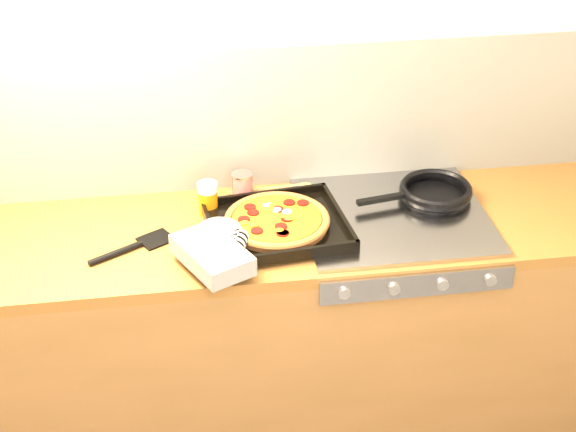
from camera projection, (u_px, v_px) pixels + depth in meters
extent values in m
plane|color=beige|center=(243.00, 90.00, 2.89)|extent=(3.20, 0.00, 3.20)
cube|color=silver|center=(245.00, 119.00, 2.93)|extent=(3.20, 0.02, 0.50)
cube|color=brown|center=(259.00, 343.00, 3.06)|extent=(3.20, 0.60, 0.86)
cube|color=brown|center=(256.00, 234.00, 2.83)|extent=(3.20, 0.60, 0.04)
cube|color=#9C9CA1|center=(417.00, 283.00, 2.65)|extent=(0.60, 0.03, 0.08)
cylinder|color=#A5A5AA|center=(345.00, 293.00, 2.61)|extent=(0.04, 0.02, 0.04)
cylinder|color=#A5A5AA|center=(394.00, 289.00, 2.62)|extent=(0.04, 0.02, 0.04)
cylinder|color=#A5A5AA|center=(442.00, 284.00, 2.64)|extent=(0.04, 0.02, 0.04)
cylinder|color=#A5A5AA|center=(490.00, 280.00, 2.66)|extent=(0.04, 0.02, 0.04)
cube|color=#9C9CA1|center=(393.00, 216.00, 2.87)|extent=(0.60, 0.56, 0.02)
cube|color=black|center=(277.00, 227.00, 2.78)|extent=(0.46, 0.42, 0.01)
cube|color=black|center=(264.00, 195.00, 2.92)|extent=(0.43, 0.06, 0.02)
cube|color=black|center=(292.00, 253.00, 2.62)|extent=(0.43, 0.06, 0.02)
cube|color=black|center=(340.00, 214.00, 2.82)|extent=(0.05, 0.37, 0.02)
cube|color=black|center=(212.00, 231.00, 2.73)|extent=(0.05, 0.37, 0.02)
cylinder|color=#AA6531|center=(277.00, 223.00, 2.77)|extent=(0.35, 0.35, 0.02)
torus|color=#AA6531|center=(277.00, 220.00, 2.77)|extent=(0.37, 0.37, 0.03)
cylinder|color=orange|center=(277.00, 219.00, 2.77)|extent=(0.31, 0.31, 0.01)
cylinder|color=maroon|center=(287.00, 219.00, 2.76)|extent=(0.04, 0.04, 0.01)
cylinder|color=maroon|center=(250.00, 207.00, 2.82)|extent=(0.04, 0.04, 0.01)
cylinder|color=maroon|center=(282.00, 233.00, 2.68)|extent=(0.04, 0.04, 0.01)
cylinder|color=maroon|center=(244.00, 219.00, 2.75)|extent=(0.04, 0.04, 0.01)
cylinder|color=maroon|center=(289.00, 203.00, 2.84)|extent=(0.04, 0.04, 0.01)
cylinder|color=maroon|center=(278.00, 209.00, 2.80)|extent=(0.04, 0.04, 0.01)
cylinder|color=maroon|center=(257.00, 231.00, 2.70)|extent=(0.04, 0.04, 0.01)
cylinder|color=maroon|center=(303.00, 203.00, 2.84)|extent=(0.04, 0.04, 0.01)
cylinder|color=maroon|center=(283.00, 233.00, 2.69)|extent=(0.04, 0.04, 0.01)
cylinder|color=maroon|center=(281.00, 226.00, 2.72)|extent=(0.04, 0.04, 0.01)
cylinder|color=maroon|center=(253.00, 213.00, 2.79)|extent=(0.04, 0.04, 0.01)
ellipsoid|color=gold|center=(252.00, 223.00, 2.73)|extent=(0.04, 0.03, 0.01)
ellipsoid|color=gold|center=(244.00, 223.00, 2.73)|extent=(0.04, 0.03, 0.01)
ellipsoid|color=gold|center=(270.00, 209.00, 2.80)|extent=(0.04, 0.03, 0.01)
ellipsoid|color=gold|center=(266.00, 203.00, 2.84)|extent=(0.04, 0.03, 0.01)
ellipsoid|color=gold|center=(279.00, 230.00, 2.70)|extent=(0.04, 0.03, 0.01)
ellipsoid|color=gold|center=(290.00, 219.00, 2.75)|extent=(0.04, 0.03, 0.01)
ellipsoid|color=gold|center=(284.00, 216.00, 2.77)|extent=(0.04, 0.03, 0.01)
ellipsoid|color=gold|center=(254.00, 225.00, 2.72)|extent=(0.04, 0.03, 0.01)
ellipsoid|color=gold|center=(273.00, 205.00, 2.83)|extent=(0.04, 0.03, 0.01)
ellipsoid|color=silver|center=(267.00, 204.00, 2.83)|extent=(0.04, 0.04, 0.01)
ellipsoid|color=silver|center=(277.00, 210.00, 2.80)|extent=(0.04, 0.04, 0.01)
ellipsoid|color=silver|center=(287.00, 212.00, 2.79)|extent=(0.04, 0.04, 0.01)
cube|color=black|center=(212.00, 255.00, 2.59)|extent=(0.25, 0.30, 0.06)
ellipsoid|color=black|center=(219.00, 232.00, 2.69)|extent=(0.16, 0.16, 0.06)
cylinder|color=black|center=(237.00, 245.00, 2.63)|extent=(0.09, 0.12, 0.06)
cylinder|color=black|center=(435.00, 196.00, 2.95)|extent=(0.26, 0.26, 0.01)
torus|color=black|center=(436.00, 190.00, 2.94)|extent=(0.28, 0.28, 0.03)
cube|color=black|center=(382.00, 199.00, 2.89)|extent=(0.18, 0.05, 0.02)
cylinder|color=maroon|center=(243.00, 187.00, 2.94)|extent=(0.09, 0.09, 0.09)
cylinder|color=#B2B2B7|center=(242.00, 174.00, 2.92)|extent=(0.09, 0.09, 0.01)
cylinder|color=#B2B2B7|center=(243.00, 199.00, 2.97)|extent=(0.09, 0.09, 0.01)
cylinder|color=orange|center=(208.00, 202.00, 2.88)|extent=(0.08, 0.08, 0.08)
cylinder|color=silver|center=(207.00, 187.00, 2.85)|extent=(0.08, 0.08, 0.03)
cylinder|color=#9C7742|center=(265.00, 189.00, 3.01)|extent=(0.26, 0.03, 0.02)
ellipsoid|color=#9C7742|center=(305.00, 185.00, 3.03)|extent=(0.06, 0.04, 0.02)
cube|color=black|center=(156.00, 239.00, 2.76)|extent=(0.13, 0.12, 0.01)
cylinder|color=black|center=(116.00, 253.00, 2.68)|extent=(0.17, 0.11, 0.02)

